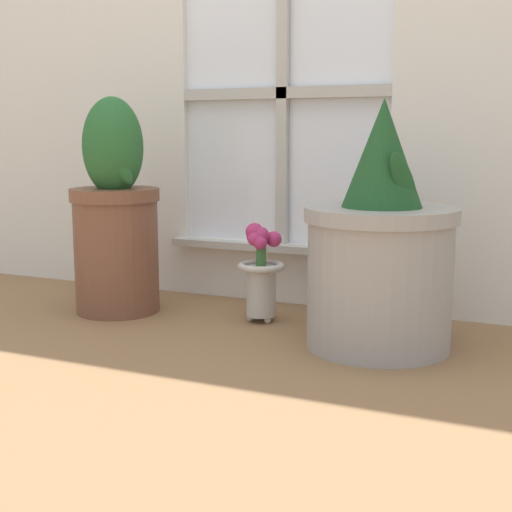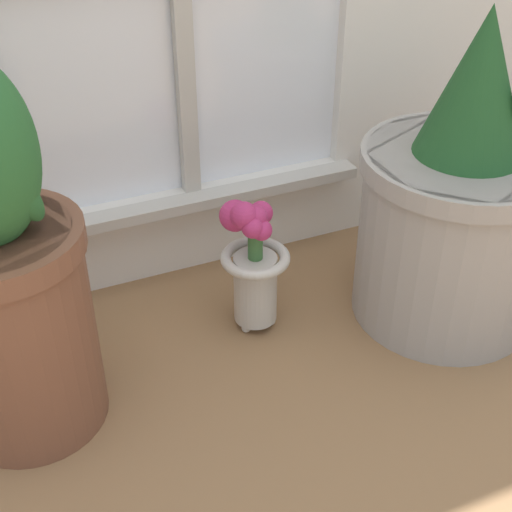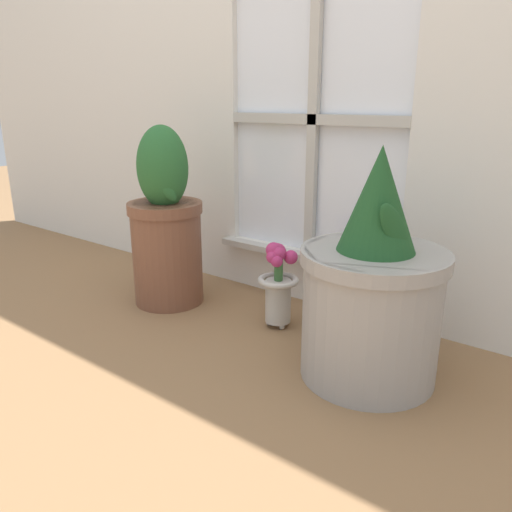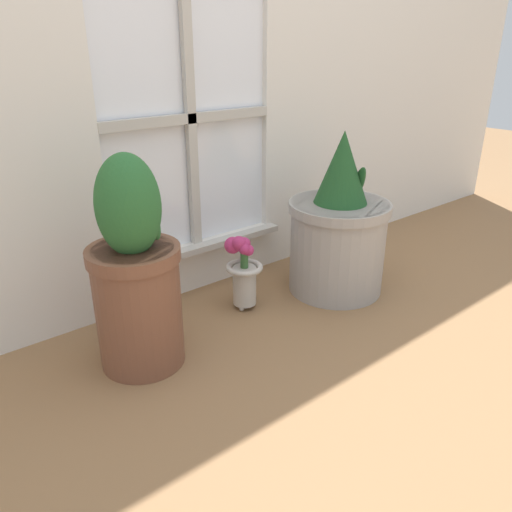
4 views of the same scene
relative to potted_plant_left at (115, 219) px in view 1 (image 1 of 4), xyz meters
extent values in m
plane|color=olive|center=(0.42, -0.20, -0.29)|extent=(10.00, 10.00, 0.00)
cube|color=silver|center=(0.42, 0.34, -0.19)|extent=(0.71, 0.05, 0.20)
cube|color=white|center=(0.42, 0.36, 0.39)|extent=(0.71, 0.02, 0.97)
cube|color=#BCB7AD|center=(0.42, 0.33, 0.39)|extent=(0.04, 0.02, 0.97)
cube|color=#BCB7AD|center=(0.42, 0.33, 0.39)|extent=(0.71, 0.02, 0.04)
cube|color=#BCB7AD|center=(0.42, 0.30, -0.11)|extent=(0.77, 0.06, 0.02)
cylinder|color=brown|center=(0.00, 0.00, -0.10)|extent=(0.26, 0.26, 0.39)
cylinder|color=brown|center=(0.00, 0.00, 0.08)|extent=(0.28, 0.28, 0.04)
cylinder|color=#38281E|center=(0.00, 0.00, 0.09)|extent=(0.24, 0.24, 0.01)
ellipsoid|color=#28602D|center=(0.00, 0.00, 0.22)|extent=(0.19, 0.19, 0.30)
ellipsoid|color=#28602D|center=(0.05, -0.04, 0.17)|extent=(0.09, 0.10, 0.13)
cylinder|color=#9E9993|center=(0.85, -0.04, -0.11)|extent=(0.37, 0.37, 0.37)
cylinder|color=#9E9993|center=(0.85, -0.04, 0.06)|extent=(0.40, 0.40, 0.04)
cylinder|color=#38281E|center=(0.85, -0.04, 0.07)|extent=(0.34, 0.34, 0.01)
cone|color=#1E4C23|center=(0.85, -0.04, 0.21)|extent=(0.21, 0.21, 0.27)
ellipsoid|color=#1E4C23|center=(0.91, -0.07, 0.15)|extent=(0.09, 0.14, 0.18)
sphere|color=#BCB7AD|center=(0.46, 0.10, -0.28)|extent=(0.02, 0.02, 0.02)
sphere|color=#BCB7AD|center=(0.44, 0.05, -0.28)|extent=(0.02, 0.02, 0.02)
sphere|color=#BCB7AD|center=(0.49, 0.05, -0.28)|extent=(0.02, 0.02, 0.02)
cylinder|color=#BCB7AD|center=(0.46, 0.07, -0.20)|extent=(0.09, 0.09, 0.15)
torus|color=#BCB7AD|center=(0.46, 0.07, -0.13)|extent=(0.14, 0.14, 0.02)
cylinder|color=#386633|center=(0.46, 0.07, -0.08)|extent=(0.03, 0.03, 0.08)
sphere|color=#B22D66|center=(0.46, 0.07, -0.03)|extent=(0.05, 0.05, 0.05)
sphere|color=#B22D66|center=(0.49, 0.10, -0.05)|extent=(0.05, 0.05, 0.05)
sphere|color=#B22D66|center=(0.44, 0.10, -0.04)|extent=(0.06, 0.06, 0.06)
sphere|color=#B22D66|center=(0.44, 0.07, -0.02)|extent=(0.05, 0.05, 0.05)
sphere|color=#B22D66|center=(0.45, 0.05, -0.04)|extent=(0.04, 0.04, 0.04)
sphere|color=#B22D66|center=(0.47, 0.05, -0.05)|extent=(0.04, 0.04, 0.04)
camera|label=1|loc=(1.30, -1.83, 0.26)|focal=50.00mm
camera|label=2|loc=(0.00, -0.99, 0.67)|focal=50.00mm
camera|label=3|loc=(1.36, -1.23, 0.46)|focal=35.00mm
camera|label=4|loc=(-0.57, -1.26, 0.64)|focal=35.00mm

